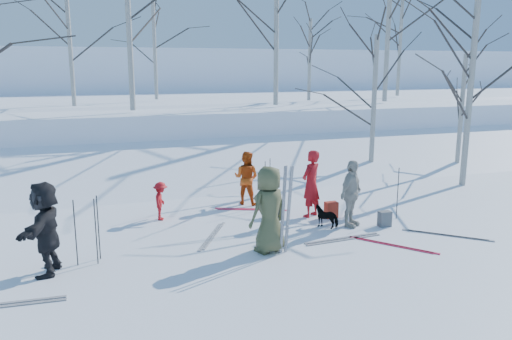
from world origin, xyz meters
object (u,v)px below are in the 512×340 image
object	(u,v)px
dog	(327,216)
skier_cream_east	(351,194)
skier_olive_center	(269,210)
skier_red_north	(311,184)
backpack_dark	(276,209)
skier_grey_west	(46,228)
backpack_grey	(385,219)
skier_red_seated	(161,201)
skier_redor_behind	(246,178)
backpack_red	(331,210)

from	to	relation	value
dog	skier_cream_east	bearing A→B (deg)	123.40
skier_olive_center	skier_red_north	world-z (taller)	skier_olive_center
backpack_dark	skier_grey_west	bearing A→B (deg)	-159.71
skier_olive_center	skier_grey_west	distance (m)	4.37
backpack_dark	backpack_grey	bearing A→B (deg)	-35.85
dog	backpack_grey	bearing A→B (deg)	119.28
skier_red_seated	skier_cream_east	world-z (taller)	skier_cream_east
skier_red_seated	dog	xyz separation A→B (m)	(3.75, -1.89, -0.23)
skier_redor_behind	skier_olive_center	bearing A→B (deg)	119.07
skier_redor_behind	dog	size ratio (longest dim) A/B	2.41
backpack_grey	backpack_dark	xyz separation A→B (m)	(-2.23, 1.61, 0.01)
dog	backpack_red	size ratio (longest dim) A/B	1.50
skier_olive_center	backpack_grey	distance (m)	3.42
skier_cream_east	dog	size ratio (longest dim) A/B	2.62
skier_cream_east	dog	distance (m)	0.81
backpack_dark	backpack_red	bearing A→B (deg)	-22.93
backpack_dark	skier_red_seated	bearing A→B (deg)	166.48
skier_red_seated	backpack_grey	xyz separation A→B (m)	(5.12, -2.31, -0.30)
skier_grey_west	skier_redor_behind	bearing A→B (deg)	137.53
backpack_grey	dog	bearing A→B (deg)	163.00
skier_red_north	skier_grey_west	distance (m)	6.50
skier_redor_behind	backpack_red	xyz separation A→B (m)	(1.68, -1.98, -0.55)
skier_redor_behind	skier_red_seated	xyz separation A→B (m)	(-2.52, -0.73, -0.27)
skier_olive_center	dog	bearing A→B (deg)	-172.03
skier_grey_west	backpack_grey	bearing A→B (deg)	106.23
skier_red_seated	skier_grey_west	bearing A→B (deg)	152.19
skier_red_north	backpack_red	xyz separation A→B (m)	(0.45, -0.29, -0.67)
skier_redor_behind	skier_red_seated	distance (m)	2.64
skier_red_seated	skier_cream_east	distance (m)	4.78
skier_redor_behind	backpack_red	world-z (taller)	skier_redor_behind
skier_grey_west	backpack_red	distance (m)	6.90
backpack_red	skier_olive_center	bearing A→B (deg)	-143.70
skier_red_north	backpack_red	distance (m)	0.86
skier_grey_west	skier_olive_center	bearing A→B (deg)	99.54
skier_redor_behind	skier_grey_west	xyz separation A→B (m)	(-5.04, -3.42, 0.14)
skier_grey_west	backpack_grey	world-z (taller)	skier_grey_west
skier_red_seated	backpack_dark	world-z (taller)	skier_red_seated
backpack_red	backpack_grey	world-z (taller)	backpack_red
skier_red_north	skier_cream_east	size ratio (longest dim) A/B	1.06
dog	backpack_grey	distance (m)	1.43
skier_red_north	backpack_red	bearing A→B (deg)	115.85
skier_cream_east	skier_grey_west	world-z (taller)	skier_grey_west
skier_red_seated	dog	bearing A→B (deg)	-101.48
skier_cream_east	backpack_red	bearing A→B (deg)	64.03
skier_olive_center	backpack_dark	distance (m)	2.62
skier_redor_behind	backpack_red	size ratio (longest dim) A/B	3.62
skier_red_north	skier_grey_west	xyz separation A→B (m)	(-6.26, -1.74, 0.02)
dog	backpack_red	world-z (taller)	dog
skier_cream_east	backpack_dark	size ratio (longest dim) A/B	4.12
skier_olive_center	dog	world-z (taller)	skier_olive_center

